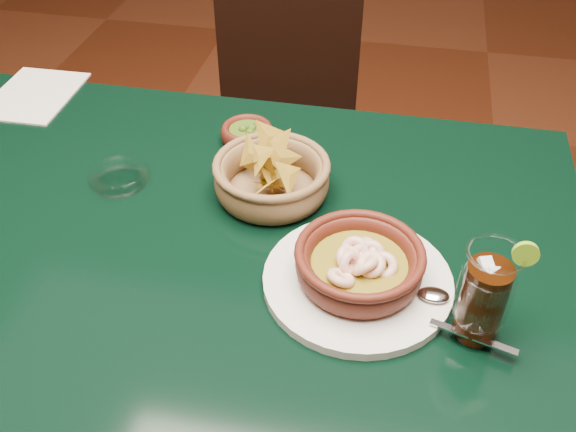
% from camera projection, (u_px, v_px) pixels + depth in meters
% --- Properties ---
extents(dining_table, '(1.20, 0.80, 0.75)m').
position_uv_depth(dining_table, '(209.00, 270.00, 1.08)').
color(dining_table, black).
rests_on(dining_table, ground).
extents(dining_chair, '(0.46, 0.46, 0.85)m').
position_uv_depth(dining_chair, '(288.00, 136.00, 1.73)').
color(dining_chair, black).
rests_on(dining_chair, ground).
extents(shrimp_plate, '(0.35, 0.27, 0.08)m').
position_uv_depth(shrimp_plate, '(359.00, 268.00, 0.90)').
color(shrimp_plate, silver).
rests_on(shrimp_plate, dining_table).
extents(chip_basket, '(0.23, 0.23, 0.13)m').
position_uv_depth(chip_basket, '(272.00, 177.00, 1.06)').
color(chip_basket, olive).
rests_on(chip_basket, dining_table).
extents(guacamole_ramekin, '(0.12, 0.12, 0.04)m').
position_uv_depth(guacamole_ramekin, '(247.00, 134.00, 1.19)').
color(guacamole_ramekin, '#43160E').
rests_on(guacamole_ramekin, dining_table).
extents(cola_drink, '(0.15, 0.15, 0.17)m').
position_uv_depth(cola_drink, '(484.00, 296.00, 0.81)').
color(cola_drink, white).
rests_on(cola_drink, dining_table).
extents(glass_ashtray, '(0.11, 0.11, 0.03)m').
position_uv_depth(glass_ashtray, '(119.00, 177.00, 1.10)').
color(glass_ashtray, white).
rests_on(glass_ashtray, dining_table).
extents(paper_menu, '(0.16, 0.22, 0.00)m').
position_uv_depth(paper_menu, '(34.00, 95.00, 1.33)').
color(paper_menu, beige).
rests_on(paper_menu, dining_table).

